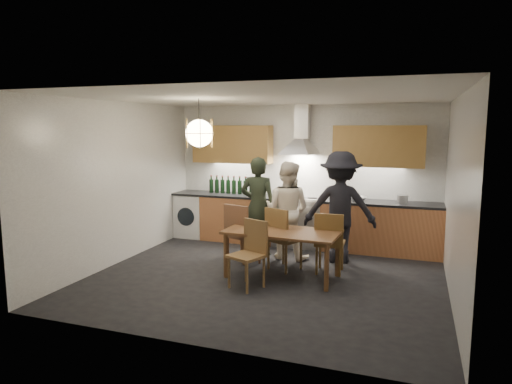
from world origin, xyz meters
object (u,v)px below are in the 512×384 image
(person_mid, at_px, (287,210))
(wine_bottles, at_px, (231,185))
(dining_table, at_px, (282,236))
(person_right, at_px, (340,207))
(chair_back_left, at_px, (240,231))
(person_left, at_px, (258,206))
(mixing_bowl, at_px, (358,199))
(stock_pot, at_px, (402,199))
(chair_front, at_px, (251,249))

(person_mid, relative_size, wine_bottles, 1.76)
(dining_table, xyz_separation_m, person_right, (0.67, 1.07, 0.29))
(person_mid, bearing_deg, chair_back_left, 57.08)
(chair_back_left, xyz_separation_m, person_left, (0.05, 0.71, 0.28))
(person_left, distance_m, person_right, 1.39)
(dining_table, distance_m, mixing_bowl, 2.06)
(stock_pot, xyz_separation_m, wine_bottles, (-3.20, 0.08, 0.11))
(chair_back_left, xyz_separation_m, chair_front, (0.48, -0.83, -0.04))
(mixing_bowl, bearing_deg, wine_bottles, 178.33)
(dining_table, relative_size, chair_front, 1.82)
(chair_back_left, bearing_deg, dining_table, 174.08)
(chair_front, distance_m, person_mid, 1.54)
(person_right, height_order, wine_bottles, person_right)
(chair_back_left, xyz_separation_m, person_right, (1.44, 0.77, 0.34))
(dining_table, bearing_deg, chair_back_left, 161.32)
(chair_front, distance_m, wine_bottles, 2.82)
(chair_front, bearing_deg, mixing_bowl, 86.84)
(person_mid, bearing_deg, dining_table, 108.31)
(dining_table, distance_m, person_left, 1.26)
(person_left, height_order, person_mid, person_left)
(dining_table, relative_size, person_mid, 1.03)
(person_right, xyz_separation_m, stock_pot, (0.94, 0.77, 0.06))
(person_left, xyz_separation_m, person_mid, (0.52, -0.02, -0.03))
(chair_back_left, relative_size, mixing_bowl, 3.26)
(chair_back_left, relative_size, stock_pot, 5.35)
(chair_front, distance_m, mixing_bowl, 2.66)
(mixing_bowl, distance_m, stock_pot, 0.75)
(chair_front, xyz_separation_m, person_right, (0.96, 1.60, 0.37))
(person_left, relative_size, mixing_bowl, 5.57)
(person_left, bearing_deg, mixing_bowl, -155.00)
(dining_table, xyz_separation_m, chair_front, (-0.29, -0.52, -0.08))
(chair_front, bearing_deg, stock_pot, 73.90)
(person_left, height_order, stock_pot, person_left)
(person_left, relative_size, person_right, 0.94)
(stock_pot, bearing_deg, person_left, -160.33)
(person_left, bearing_deg, person_right, 179.58)
(dining_table, bearing_deg, chair_front, -116.59)
(dining_table, height_order, stock_pot, stock_pot)
(chair_back_left, relative_size, person_right, 0.55)
(wine_bottles, bearing_deg, chair_back_left, -62.99)
(chair_back_left, height_order, wine_bottles, wine_bottles)
(person_left, distance_m, mixing_bowl, 1.78)
(chair_front, distance_m, person_left, 1.62)
(person_left, xyz_separation_m, stock_pot, (2.33, 0.83, 0.12))
(person_mid, distance_m, person_right, 0.88)
(person_right, bearing_deg, mixing_bowl, -112.42)
(chair_back_left, relative_size, person_left, 0.59)
(mixing_bowl, bearing_deg, dining_table, -114.78)
(mixing_bowl, bearing_deg, stock_pot, -0.35)
(chair_back_left, xyz_separation_m, wine_bottles, (-0.82, 1.61, 0.50))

